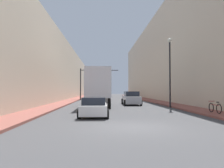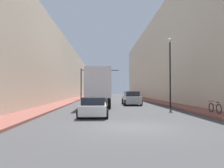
{
  "view_description": "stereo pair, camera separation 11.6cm",
  "coord_description": "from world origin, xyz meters",
  "px_view_note": "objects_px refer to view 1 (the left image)",
  "views": [
    {
      "loc": [
        -1.52,
        -10.74,
        1.82
      ],
      "look_at": [
        -0.58,
        10.34,
        2.43
      ],
      "focal_mm": 35.0,
      "sensor_mm": 36.0,
      "label": 1
    },
    {
      "loc": [
        -1.4,
        -10.74,
        1.82
      ],
      "look_at": [
        -0.58,
        10.34,
        2.43
      ],
      "focal_mm": 35.0,
      "sensor_mm": 36.0,
      "label": 2
    }
  ],
  "objects_px": {
    "sedan_car": "(94,107)",
    "parked_bicycle": "(215,108)",
    "suv_car": "(131,98)",
    "semi_truck": "(99,87)",
    "street_lamp": "(170,63)",
    "traffic_signal_gantry": "(90,78)"
  },
  "relations": [
    {
      "from": "sedan_car",
      "to": "parked_bicycle",
      "type": "bearing_deg",
      "value": 1.16
    },
    {
      "from": "traffic_signal_gantry",
      "to": "sedan_car",
      "type": "bearing_deg",
      "value": -86.14
    },
    {
      "from": "semi_truck",
      "to": "sedan_car",
      "type": "distance_m",
      "value": 10.92
    },
    {
      "from": "semi_truck",
      "to": "parked_bicycle",
      "type": "distance_m",
      "value": 13.85
    },
    {
      "from": "semi_truck",
      "to": "traffic_signal_gantry",
      "type": "distance_m",
      "value": 14.64
    },
    {
      "from": "semi_truck",
      "to": "sedan_car",
      "type": "relative_size",
      "value": 2.87
    },
    {
      "from": "sedan_car",
      "to": "street_lamp",
      "type": "relative_size",
      "value": 0.6
    },
    {
      "from": "semi_truck",
      "to": "sedan_car",
      "type": "xyz_separation_m",
      "value": [
        -0.16,
        -10.8,
        -1.61
      ]
    },
    {
      "from": "sedan_car",
      "to": "suv_car",
      "type": "relative_size",
      "value": 0.93
    },
    {
      "from": "traffic_signal_gantry",
      "to": "street_lamp",
      "type": "xyz_separation_m",
      "value": [
        9.38,
        -18.19,
        0.51
      ]
    },
    {
      "from": "sedan_car",
      "to": "parked_bicycle",
      "type": "xyz_separation_m",
      "value": [
        8.88,
        0.18,
        -0.11
      ]
    },
    {
      "from": "semi_truck",
      "to": "traffic_signal_gantry",
      "type": "height_order",
      "value": "traffic_signal_gantry"
    },
    {
      "from": "semi_truck",
      "to": "street_lamp",
      "type": "xyz_separation_m",
      "value": [
        7.53,
        -3.79,
        2.39
      ]
    },
    {
      "from": "sedan_car",
      "to": "traffic_signal_gantry",
      "type": "xyz_separation_m",
      "value": [
        -1.7,
        25.2,
        3.49
      ]
    },
    {
      "from": "street_lamp",
      "to": "suv_car",
      "type": "bearing_deg",
      "value": 126.04
    },
    {
      "from": "semi_truck",
      "to": "suv_car",
      "type": "bearing_deg",
      "value": 13.72
    },
    {
      "from": "sedan_car",
      "to": "suv_car",
      "type": "height_order",
      "value": "suv_car"
    },
    {
      "from": "sedan_car",
      "to": "street_lamp",
      "type": "xyz_separation_m",
      "value": [
        7.68,
        7.01,
        4.0
      ]
    },
    {
      "from": "semi_truck",
      "to": "parked_bicycle",
      "type": "xyz_separation_m",
      "value": [
        8.73,
        -10.62,
        -1.72
      ]
    },
    {
      "from": "parked_bicycle",
      "to": "sedan_car",
      "type": "bearing_deg",
      "value": -178.84
    },
    {
      "from": "suv_car",
      "to": "parked_bicycle",
      "type": "distance_m",
      "value": 12.52
    },
    {
      "from": "street_lamp",
      "to": "parked_bicycle",
      "type": "xyz_separation_m",
      "value": [
        1.2,
        -6.83,
        -4.11
      ]
    }
  ]
}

